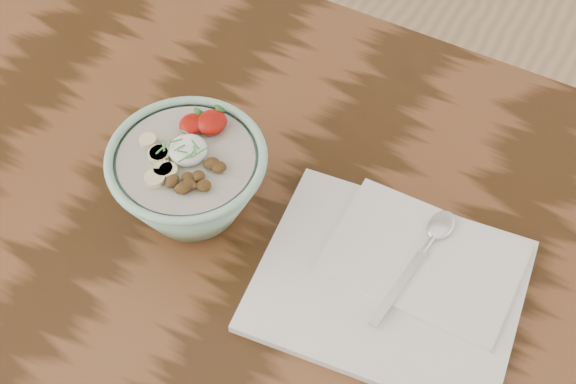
# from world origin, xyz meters

# --- Properties ---
(table) EXTENTS (1.60, 0.90, 0.75)m
(table) POSITION_xyz_m (0.00, 0.00, 0.66)
(table) COLOR #341E0D
(table) RESTS_ON ground
(breakfast_bowl) EXTENTS (0.17, 0.17, 0.11)m
(breakfast_bowl) POSITION_xyz_m (-0.12, 0.05, 0.81)
(breakfast_bowl) COLOR #90C2A3
(breakfast_bowl) RESTS_ON table
(napkin) EXTENTS (0.30, 0.25, 0.02)m
(napkin) POSITION_xyz_m (0.12, 0.07, 0.76)
(napkin) COLOR white
(napkin) RESTS_ON table
(spoon) EXTENTS (0.04, 0.17, 0.01)m
(spoon) POSITION_xyz_m (0.14, 0.13, 0.77)
(spoon) COLOR silver
(spoon) RESTS_ON napkin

